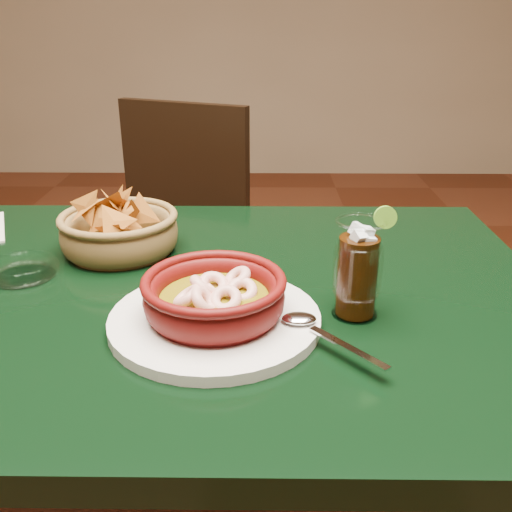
{
  "coord_description": "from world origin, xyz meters",
  "views": [
    {
      "loc": [
        0.15,
        -0.8,
        1.14
      ],
      "look_at": [
        0.14,
        -0.02,
        0.81
      ],
      "focal_mm": 40.0,
      "sensor_mm": 36.0,
      "label": 1
    }
  ],
  "objects_px": {
    "shrimp_plate": "(215,303)",
    "chip_basket": "(119,231)",
    "dining_table": "(171,340)",
    "dining_chair": "(167,254)",
    "cola_drink": "(358,270)"
  },
  "relations": [
    {
      "from": "shrimp_plate",
      "to": "chip_basket",
      "type": "height_order",
      "value": "chip_basket"
    },
    {
      "from": "dining_table",
      "to": "dining_chair",
      "type": "xyz_separation_m",
      "value": [
        -0.13,
        0.7,
        -0.15
      ]
    },
    {
      "from": "dining_chair",
      "to": "shrimp_plate",
      "type": "relative_size",
      "value": 2.56
    },
    {
      "from": "dining_table",
      "to": "cola_drink",
      "type": "height_order",
      "value": "cola_drink"
    },
    {
      "from": "dining_table",
      "to": "chip_basket",
      "type": "distance_m",
      "value": 0.22
    },
    {
      "from": "cola_drink",
      "to": "dining_table",
      "type": "bearing_deg",
      "value": 162.68
    },
    {
      "from": "chip_basket",
      "to": "cola_drink",
      "type": "distance_m",
      "value": 0.45
    },
    {
      "from": "shrimp_plate",
      "to": "cola_drink",
      "type": "bearing_deg",
      "value": 9.49
    },
    {
      "from": "dining_chair",
      "to": "cola_drink",
      "type": "distance_m",
      "value": 0.94
    },
    {
      "from": "chip_basket",
      "to": "cola_drink",
      "type": "height_order",
      "value": "cola_drink"
    },
    {
      "from": "dining_table",
      "to": "chip_basket",
      "type": "bearing_deg",
      "value": 126.8
    },
    {
      "from": "dining_table",
      "to": "cola_drink",
      "type": "bearing_deg",
      "value": -17.32
    },
    {
      "from": "dining_table",
      "to": "cola_drink",
      "type": "distance_m",
      "value": 0.34
    },
    {
      "from": "dining_chair",
      "to": "cola_drink",
      "type": "bearing_deg",
      "value": -62.83
    },
    {
      "from": "cola_drink",
      "to": "dining_chair",
      "type": "bearing_deg",
      "value": 117.17
    }
  ]
}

